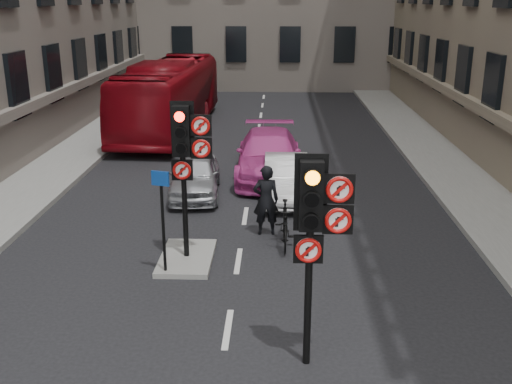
# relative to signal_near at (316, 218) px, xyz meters

# --- Properties ---
(pavement_left) EXTENTS (3.00, 50.00, 0.16)m
(pavement_left) POSITION_rel_signal_near_xyz_m (-8.69, 11.01, -2.50)
(pavement_left) COLOR gray
(pavement_left) RESTS_ON ground
(pavement_right) EXTENTS (3.00, 50.00, 0.16)m
(pavement_right) POSITION_rel_signal_near_xyz_m (5.71, 11.01, -2.50)
(pavement_right) COLOR gray
(pavement_right) RESTS_ON ground
(centre_island) EXTENTS (1.20, 2.00, 0.12)m
(centre_island) POSITION_rel_signal_near_xyz_m (-2.69, 4.01, -2.52)
(centre_island) COLOR gray
(centre_island) RESTS_ON ground
(signal_near) EXTENTS (0.91, 0.40, 3.58)m
(signal_near) POSITION_rel_signal_near_xyz_m (0.00, 0.00, 0.00)
(signal_near) COLOR black
(signal_near) RESTS_ON ground
(signal_far) EXTENTS (0.91, 0.40, 3.58)m
(signal_far) POSITION_rel_signal_near_xyz_m (-2.60, 4.00, 0.12)
(signal_far) COLOR black
(signal_far) RESTS_ON centre_island
(car_silver) EXTENTS (1.76, 3.79, 1.26)m
(car_silver) POSITION_rel_signal_near_xyz_m (-3.13, 8.88, -1.95)
(car_silver) COLOR #A7AAAE
(car_silver) RESTS_ON ground
(car_white) EXTENTS (1.35, 3.79, 1.24)m
(car_white) POSITION_rel_signal_near_xyz_m (-0.33, 8.71, -1.96)
(car_white) COLOR silver
(car_white) RESTS_ON ground
(car_pink) EXTENTS (2.14, 5.21, 1.51)m
(car_pink) POSITION_rel_signal_near_xyz_m (-0.90, 10.93, -1.83)
(car_pink) COLOR #C63A90
(car_pink) RESTS_ON ground
(bus_red) EXTENTS (3.22, 11.41, 3.14)m
(bus_red) POSITION_rel_signal_near_xyz_m (-5.52, 18.25, -1.01)
(bus_red) COLOR maroon
(bus_red) RESTS_ON ground
(motorcycle) EXTENTS (0.51, 1.79, 1.07)m
(motorcycle) POSITION_rel_signal_near_xyz_m (-0.40, 5.01, -2.05)
(motorcycle) COLOR black
(motorcycle) RESTS_ON ground
(motorcyclist) EXTENTS (0.72, 0.52, 1.83)m
(motorcyclist) POSITION_rel_signal_near_xyz_m (-0.88, 5.72, -1.67)
(motorcyclist) COLOR black
(motorcyclist) RESTS_ON ground
(info_sign) EXTENTS (0.39, 0.16, 2.28)m
(info_sign) POSITION_rel_signal_near_xyz_m (-3.04, 3.19, -0.99)
(info_sign) COLOR black
(info_sign) RESTS_ON centre_island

